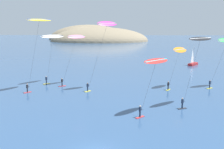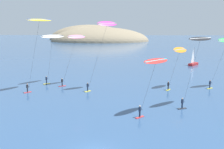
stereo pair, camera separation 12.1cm
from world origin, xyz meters
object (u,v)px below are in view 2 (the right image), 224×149
Objects in this scene: kitesurfer_magenta at (105,30)px; kitesurfer_pink at (75,42)px; kitesurfer_red at (155,65)px; kitesurfer_black at (199,44)px; kitesurfer_yellow at (39,25)px; kitesurfer_white at (52,40)px; sailboat_near at (194,63)px; kitesurfer_orange at (179,53)px.

kitesurfer_pink is at bearing 147.06° from kitesurfer_magenta.
kitesurfer_red is 0.73× the size of kitesurfer_black.
kitesurfer_yellow is 7.32m from kitesurfer_white.
kitesurfer_magenta is at bearing 144.85° from kitesurfer_black.
kitesurfer_pink is (-31.85, -29.07, 8.33)m from sailboat_near.
kitesurfer_yellow is 29.18m from kitesurfer_black.
sailboat_near is at bearing 42.38° from kitesurfer_pink.
kitesurfer_yellow is (-37.75, -34.47, 11.72)m from sailboat_near.
kitesurfer_red is at bearing -149.65° from kitesurfer_black.
kitesurfer_white is (-19.63, 20.13, 2.35)m from kitesurfer_red.
kitesurfer_white is at bearing 172.50° from kitesurfer_orange.
kitesurfer_black is (21.58, -14.82, 0.58)m from kitesurfer_pink.
kitesurfer_black is at bearing 30.35° from kitesurfer_red.
kitesurfer_pink reaches higher than sailboat_near.
kitesurfer_yellow reaches higher than sailboat_near.
kitesurfer_red is 8.58m from kitesurfer_black.
kitesurfer_white reaches higher than kitesurfer_red.
kitesurfer_magenta is (12.51, 1.12, -0.83)m from kitesurfer_yellow.
kitesurfer_magenta reaches higher than kitesurfer_orange.
kitesurfer_yellow is 1.03× the size of kitesurfer_magenta.
kitesurfer_white is at bearing 154.97° from kitesurfer_magenta.
kitesurfer_yellow is 12.59m from kitesurfer_magenta.
kitesurfer_yellow is 27.72m from kitesurfer_orange.
kitesurfer_orange reaches higher than sailboat_near.
sailboat_near is 51.43m from kitesurfer_red.
sailboat_near is 0.42× the size of kitesurfer_yellow.
kitesurfer_yellow is 1.27× the size of kitesurfer_black.
kitesurfer_magenta is at bearing 5.13° from kitesurfer_yellow.
kitesurfer_white is at bearing 134.28° from kitesurfer_red.
kitesurfer_white reaches higher than sailboat_near.
kitesurfer_white is (-36.95, -27.88, 8.64)m from sailboat_near.
kitesurfer_black reaches higher than kitesurfer_pink.
kitesurfer_red is at bearing -45.72° from kitesurfer_white.
kitesurfer_magenta is at bearing -172.08° from kitesurfer_orange.
kitesurfer_orange is (6.58, 16.68, 0.03)m from kitesurfer_red.
kitesurfer_orange is at bearing -6.13° from kitesurfer_pink.
kitesurfer_black is at bearing -30.96° from kitesurfer_white.
kitesurfer_orange is 0.78× the size of kitesurfer_white.
kitesurfer_yellow is at bearing 161.09° from kitesurfer_black.
kitesurfer_black is at bearing -34.48° from kitesurfer_pink.
kitesurfer_red is at bearing -52.52° from kitesurfer_pink.
kitesurfer_pink is at bearing 127.48° from kitesurfer_red.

